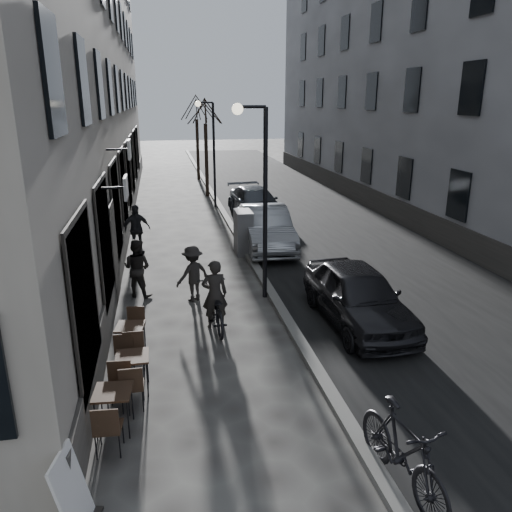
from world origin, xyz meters
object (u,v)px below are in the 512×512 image
object	(u,v)px
bicycle	(215,307)
pedestrian_mid	(193,274)
car_near	(358,295)
moped	(403,451)
streetlamp_far	(210,143)
car_mid	(266,228)
pedestrian_near	(137,268)
utility_cabinet	(243,232)
pedestrian_far	(136,229)
streetlamp_near	(259,182)
tree_far	(196,107)
bistro_set_b	(133,370)
sign_board	(74,500)
bistro_set_c	(131,337)
tree_near	(205,109)
bistro_set_a	(114,406)
car_far	(255,202)

from	to	relation	value
bicycle	pedestrian_mid	distance (m)	1.81
car_near	moped	xyz separation A→B (m)	(-1.44, -5.20, -0.09)
streetlamp_far	car_mid	world-z (taller)	streetlamp_far
pedestrian_near	car_near	bearing A→B (deg)	179.15
utility_cabinet	pedestrian_near	size ratio (longest dim) A/B	0.94
car_near	pedestrian_far	bearing A→B (deg)	126.73
streetlamp_near	tree_far	xyz separation A→B (m)	(0.07, 21.00, 1.50)
bistro_set_b	pedestrian_far	bearing A→B (deg)	91.04
pedestrian_mid	car_mid	size ratio (longest dim) A/B	0.34
tree_far	pedestrian_mid	distance (m)	21.31
utility_cabinet	car_mid	bearing A→B (deg)	28.38
utility_cabinet	bicycle	xyz separation A→B (m)	(-1.64, -5.72, -0.24)
tree_far	car_mid	world-z (taller)	tree_far
streetlamp_far	sign_board	bearing A→B (deg)	-101.05
streetlamp_near	car_mid	size ratio (longest dim) A/B	1.12
bistro_set_c	streetlamp_far	bearing A→B (deg)	85.43
tree_near	moped	distance (m)	22.61
bicycle	pedestrian_far	distance (m)	6.74
bistro_set_a	bistro_set_b	xyz separation A→B (m)	(0.26, 1.12, -0.00)
streetlamp_near	car_mid	xyz separation A→B (m)	(1.17, 4.59, -2.41)
sign_board	moped	size ratio (longest dim) A/B	0.54
bistro_set_b	car_far	bearing A→B (deg)	69.77
bistro_set_a	pedestrian_mid	bearing A→B (deg)	77.09
streetlamp_far	utility_cabinet	xyz separation A→B (m)	(0.27, -7.90, -2.40)
tree_far	car_mid	size ratio (longest dim) A/B	1.26
streetlamp_near	pedestrian_mid	size ratio (longest dim) A/B	3.34
tree_near	moped	bearing A→B (deg)	-88.71
bistro_set_b	bicycle	bearing A→B (deg)	53.19
streetlamp_far	car_far	distance (m)	3.89
streetlamp_near	tree_far	size ratio (longest dim) A/B	0.89
utility_cabinet	bistro_set_a	bearing A→B (deg)	-111.67
tree_near	moped	world-z (taller)	tree_near
bistro_set_b	car_far	xyz separation A→B (m)	(4.90, 13.65, 0.21)
pedestrian_near	car_near	xyz separation A→B (m)	(5.23, -2.77, -0.10)
bicycle	pedestrian_mid	xyz separation A→B (m)	(-0.39, 1.75, 0.25)
moped	car_mid	bearing A→B (deg)	79.01
bistro_set_c	tree_near	bearing A→B (deg)	87.28
streetlamp_far	moped	distance (m)	19.41
tree_near	tree_far	xyz separation A→B (m)	(0.00, 6.00, 0.00)
bistro_set_b	bicycle	world-z (taller)	bicycle
streetlamp_near	moped	world-z (taller)	streetlamp_near
sign_board	utility_cabinet	bearing A→B (deg)	82.20
bistro_set_a	utility_cabinet	distance (m)	9.97
streetlamp_near	moped	size ratio (longest dim) A/B	2.48
tree_far	car_far	size ratio (longest dim) A/B	1.27
bistro_set_b	car_mid	size ratio (longest dim) A/B	0.32
pedestrian_near	car_mid	distance (m)	5.84
pedestrian_mid	car_far	size ratio (longest dim) A/B	0.34
bistro_set_b	pedestrian_mid	distance (m)	4.41
car_mid	moped	bearing A→B (deg)	-90.17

